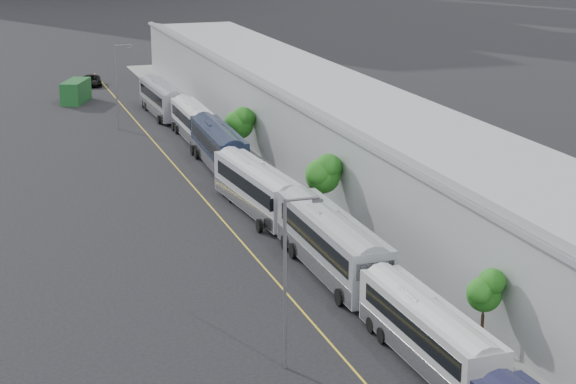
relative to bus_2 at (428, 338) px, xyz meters
name	(u,v)px	position (x,y,z in m)	size (l,w,h in m)	color
sidewalk	(387,234)	(6.64, 19.84, -1.42)	(10.00, 170.00, 0.12)	gray
lane_line	(248,250)	(-3.86, 19.84, -1.47)	(0.12, 160.00, 0.02)	gold
depot	(438,183)	(10.63, 19.84, 2.04)	(12.45, 160.40, 7.20)	gray
bus_2	(428,338)	(0.00, 0.00, 0.00)	(2.69, 12.02, 3.50)	#BBBCBE
bus_3	(332,249)	(-0.06, 13.70, 0.25)	(3.10, 14.00, 4.09)	gray
bus_4	(258,192)	(-0.72, 27.98, 0.14)	(3.64, 13.25, 3.82)	#AEAFB9
bus_5	(219,149)	(-0.05, 42.67, 0.14)	(3.09, 13.18, 3.83)	#171F34
bus_6	(194,125)	(0.36, 54.11, 0.04)	(2.76, 12.31, 3.59)	silver
bus_7	(162,102)	(-0.37, 67.33, 0.11)	(2.93, 12.92, 3.76)	gray
tree_1	(484,290)	(3.50, 0.62, 1.98)	(1.88, 1.88, 4.42)	black
tree_2	(323,171)	(3.13, 23.90, 2.56)	(2.61, 2.61, 5.35)	black
tree_3	(239,121)	(3.06, 46.66, 1.80)	(2.75, 2.75, 4.66)	black
street_lamp_near	(288,272)	(-6.93, 1.95, 3.76)	(2.04, 0.22, 9.09)	#59595E
street_lamp_far	(118,81)	(-6.20, 61.51, 3.77)	(2.04, 0.22, 9.11)	#59595E
shipping_container	(76,91)	(-8.88, 78.44, -0.12)	(2.24, 5.81, 2.72)	#15461D
suv	(92,80)	(-5.45, 89.82, -0.76)	(2.37, 5.13, 1.43)	black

